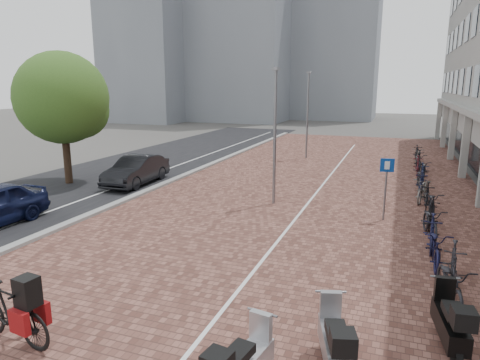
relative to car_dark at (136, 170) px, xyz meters
name	(u,v)px	position (x,y,z in m)	size (l,w,h in m)	color
ground	(159,277)	(6.50, -8.81, -0.70)	(140.00, 140.00, 0.00)	#474442
plaza_brick	(320,184)	(8.50, 3.19, -0.69)	(14.50, 42.00, 0.04)	brown
street_asphalt	(131,169)	(-2.50, 3.19, -0.70)	(8.00, 50.00, 0.03)	black
curb	(191,173)	(1.40, 3.19, -0.63)	(0.35, 42.00, 0.14)	gray
lane_line	(161,171)	(-0.50, 3.19, -0.68)	(0.12, 44.00, 0.00)	white
parking_line	(324,184)	(8.70, 3.19, -0.67)	(0.10, 30.00, 0.00)	white
bg_towers	(251,15)	(-7.84, 40.13, 13.26)	(33.00, 23.00, 32.00)	gray
car_dark	(136,170)	(0.00, 0.00, 0.00)	(1.49, 4.27, 1.41)	black
hero_bike	(11,311)	(5.39, -12.26, -0.06)	(2.12, 0.84, 1.46)	black
scooter_mid	(450,320)	(13.16, -9.62, -0.11)	(0.54, 1.74, 1.20)	black
scooter_back	(335,341)	(11.26, -11.04, -0.09)	(0.56, 1.78, 1.22)	gray
parking_sign	(386,180)	(11.71, -1.92, 0.82)	(0.48, 0.13, 2.30)	slate
lamp_near	(275,139)	(7.37, -1.15, 2.01)	(0.12, 0.12, 5.43)	gray
lamp_far	(307,116)	(6.31, 10.42, 2.10)	(0.12, 0.12, 5.60)	slate
street_tree	(66,101)	(-3.20, -0.89, 3.37)	(4.41, 4.41, 6.41)	#382619
bike_row	(425,187)	(13.23, 1.84, -0.18)	(1.23, 21.46, 1.05)	black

